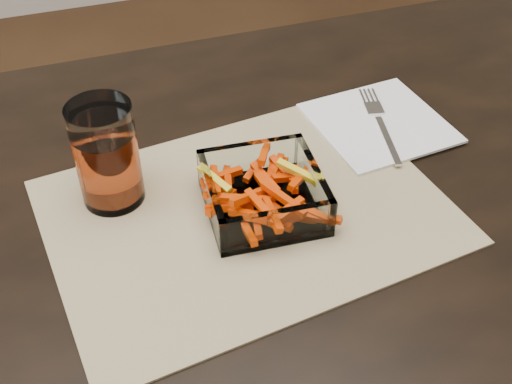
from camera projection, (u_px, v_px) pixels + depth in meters
dining_table at (188, 301)px, 0.76m from camera, size 1.60×0.90×0.75m
placemat at (247, 212)px, 0.75m from camera, size 0.49×0.38×0.00m
glass_bowl at (263, 195)px, 0.74m from camera, size 0.14×0.14×0.05m
tumbler at (107, 158)px, 0.73m from camera, size 0.07×0.07×0.13m
napkin at (379, 123)px, 0.87m from camera, size 0.18×0.18×0.00m
fork at (380, 122)px, 0.87m from camera, size 0.05×0.17×0.00m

